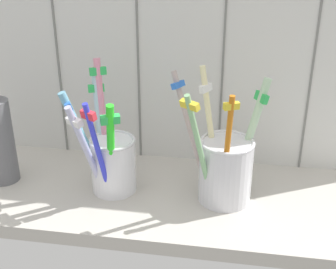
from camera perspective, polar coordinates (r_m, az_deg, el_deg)
The scene contains 4 objects.
counter_slab at distance 66.60cm, azimuth 0.04°, elevation -8.08°, with size 64.00×22.00×2.00cm, color #BCB7AD.
tile_wall_back at distance 69.19cm, azimuth 1.66°, elevation 12.64°, with size 64.00×2.20×45.00cm.
toothbrush_cup_left at distance 64.74cm, azimuth -7.32°, elevation -2.97°, with size 9.58×10.41×18.48cm.
toothbrush_cup_right at distance 62.58cm, azimuth 7.08°, elevation -3.99°, with size 13.73×11.12×18.53cm.
Camera 1 is at (8.83, -54.95, 37.58)cm, focal length 48.92 mm.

